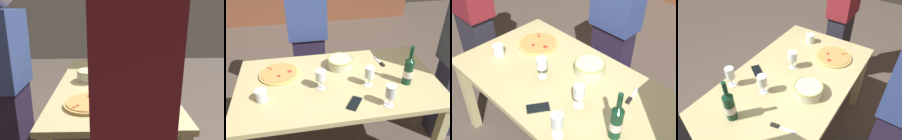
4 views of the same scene
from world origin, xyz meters
The scene contains 13 objects.
ground_plane centered at (0.00, 0.00, 0.00)m, with size 8.00×8.00×0.00m, color brown.
dining_table centered at (0.00, 0.00, 0.66)m, with size 1.60×0.90×0.75m.
pizza centered at (-0.47, 0.17, 0.76)m, with size 0.33×0.33×0.03m.
serving_bowl centered at (0.06, 0.20, 0.80)m, with size 0.22×0.22×0.09m.
wine_bottle centered at (0.53, -0.12, 0.87)m, with size 0.07×0.07×0.32m.
wine_glass_near_pizza centered at (0.30, -0.35, 0.86)m, with size 0.07×0.07×0.17m.
wine_glass_by_bottle centered at (0.23, -0.09, 0.86)m, with size 0.07×0.07×0.16m.
wine_glass_far_left centered at (-0.14, -0.07, 0.86)m, with size 0.08×0.08×0.16m.
cup_amber centered at (-0.58, -0.14, 0.79)m, with size 0.08×0.08×0.09m, color white.
cell_phone centered at (0.07, -0.29, 0.76)m, with size 0.07×0.14×0.01m, color black.
pizza_knife centered at (0.42, 0.19, 0.76)m, with size 0.06×0.18×0.02m.
person_host centered at (-0.18, 0.81, 0.80)m, with size 0.40×0.24×1.58m.
person_guest_right centered at (-1.12, -0.03, 0.90)m, with size 0.38×0.24×1.76m.
Camera 4 is at (1.07, 0.70, 1.94)m, focal length 34.47 mm.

